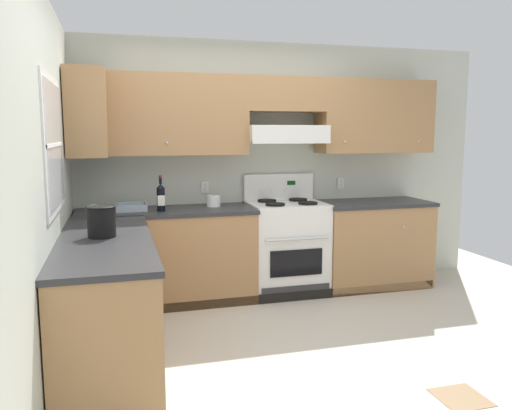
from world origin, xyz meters
name	(u,v)px	position (x,y,z in m)	size (l,w,h in m)	color
ground_plane	(277,345)	(0.00, 0.00, 0.00)	(7.04, 7.04, 0.00)	beige
floor_accent_tile	(461,397)	(0.86, -1.07, 0.00)	(0.30, 0.30, 0.01)	olive
wall_back	(270,147)	(0.41, 1.53, 1.48)	(4.68, 0.57, 2.55)	beige
wall_left	(51,174)	(-1.59, 0.23, 1.34)	(0.47, 4.00, 2.55)	beige
counter_back_run	(258,251)	(0.19, 1.24, 0.45)	(3.60, 0.65, 0.91)	#A87A4C
counter_left_run	(108,303)	(-1.24, 0.00, 0.45)	(0.63, 1.91, 0.91)	#A87A4C
stove	(287,246)	(0.50, 1.25, 0.48)	(0.76, 0.62, 1.20)	white
wine_bottle	(161,197)	(-0.76, 1.16, 1.04)	(0.08, 0.08, 0.33)	black
bowl	(131,208)	(-1.03, 1.29, 0.93)	(0.28, 0.27, 0.06)	#9EADB7
bucket	(101,221)	(-1.26, 0.06, 1.03)	(0.21, 0.21, 0.22)	black
paper_towel_roll	(214,201)	(-0.24, 1.33, 0.97)	(0.13, 0.13, 0.11)	white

